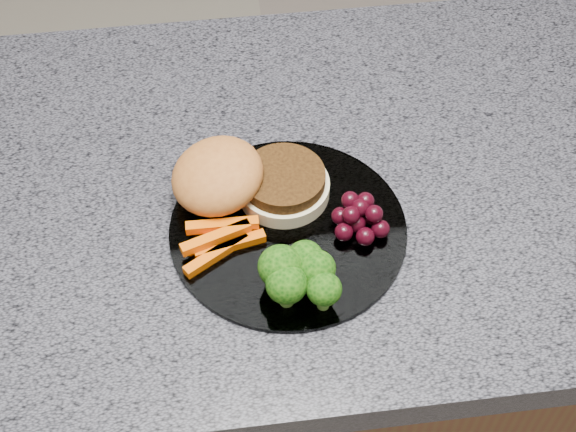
# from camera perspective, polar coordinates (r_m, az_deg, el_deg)

# --- Properties ---
(island_cabinet) EXTENTS (1.20, 0.60, 0.86)m
(island_cabinet) POSITION_cam_1_polar(r_m,az_deg,el_deg) (1.33, 4.30, -10.22)
(island_cabinet) COLOR #4E351A
(island_cabinet) RESTS_ON ground
(countertop) EXTENTS (1.20, 0.60, 0.04)m
(countertop) POSITION_cam_1_polar(r_m,az_deg,el_deg) (0.96, 5.88, 2.60)
(countertop) COLOR #545460
(countertop) RESTS_ON island_cabinet
(plate) EXTENTS (0.26, 0.26, 0.01)m
(plate) POSITION_cam_1_polar(r_m,az_deg,el_deg) (0.88, -0.00, -0.93)
(plate) COLOR white
(plate) RESTS_ON countertop
(burger) EXTENTS (0.20, 0.13, 0.06)m
(burger) POSITION_cam_1_polar(r_m,az_deg,el_deg) (0.89, -3.35, 2.47)
(burger) COLOR beige
(burger) RESTS_ON plate
(carrot_sticks) EXTENTS (0.09, 0.07, 0.02)m
(carrot_sticks) POSITION_cam_1_polar(r_m,az_deg,el_deg) (0.86, -4.79, -1.67)
(carrot_sticks) COLOR #EC5C03
(carrot_sticks) RESTS_ON plate
(broccoli) EXTENTS (0.08, 0.08, 0.06)m
(broccoli) POSITION_cam_1_polar(r_m,az_deg,el_deg) (0.80, 0.76, -4.08)
(broccoli) COLOR #598C32
(broccoli) RESTS_ON plate
(grape_bunch) EXTENTS (0.06, 0.06, 0.04)m
(grape_bunch) POSITION_cam_1_polar(r_m,az_deg,el_deg) (0.87, 5.13, -0.05)
(grape_bunch) COLOR black
(grape_bunch) RESTS_ON plate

